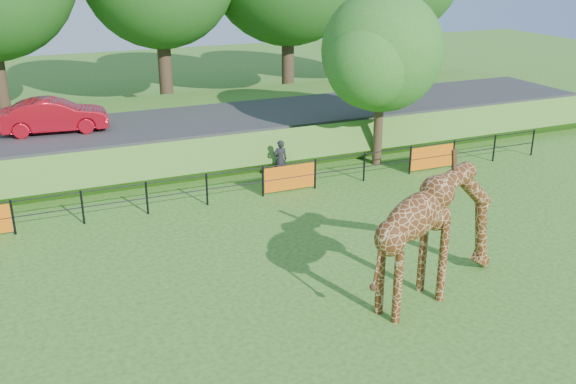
% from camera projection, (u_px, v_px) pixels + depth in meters
% --- Properties ---
extents(ground, '(90.00, 90.00, 0.00)m').
position_uv_depth(ground, '(309.00, 324.00, 14.66)').
color(ground, '#336318').
rests_on(ground, ground).
extents(giraffe, '(4.61, 2.14, 3.26)m').
position_uv_depth(giraffe, '(438.00, 233.00, 15.41)').
color(giraffe, '#4F2610').
rests_on(giraffe, ground).
extents(perimeter_fence, '(28.07, 0.10, 1.10)m').
position_uv_depth(perimeter_fence, '(207.00, 189.00, 21.33)').
color(perimeter_fence, black).
rests_on(perimeter_fence, ground).
extents(embankment, '(40.00, 9.00, 1.30)m').
position_uv_depth(embankment, '(157.00, 132.00, 27.74)').
color(embankment, '#336318').
rests_on(embankment, ground).
extents(road, '(40.00, 5.00, 0.12)m').
position_uv_depth(road, '(164.00, 124.00, 26.20)').
color(road, '#2D2D2F').
rests_on(road, embankment).
extents(car_red, '(4.09, 1.78, 1.31)m').
position_uv_depth(car_red, '(54.00, 116.00, 24.56)').
color(car_red, red).
rests_on(car_red, road).
extents(visitor, '(0.58, 0.42, 1.48)m').
position_uv_depth(visitor, '(280.00, 160.00, 23.77)').
color(visitor, black).
rests_on(visitor, ground).
extents(tree_east, '(5.40, 4.71, 6.76)m').
position_uv_depth(tree_east, '(384.00, 55.00, 24.24)').
color(tree_east, '#362318').
rests_on(tree_east, ground).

